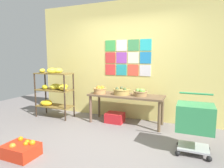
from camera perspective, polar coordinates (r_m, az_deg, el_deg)
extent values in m
plane|color=slate|center=(3.48, -4.25, -17.21)|extent=(9.16, 9.16, 0.00)
cube|color=#DCCB70|center=(4.65, 4.62, 6.84)|extent=(4.77, 0.06, 2.79)
cube|color=green|center=(4.77, -0.50, 11.22)|extent=(0.26, 0.01, 0.26)
cube|color=silver|center=(4.67, 2.83, 11.29)|extent=(0.26, 0.01, 0.26)
cube|color=#439556|center=(4.58, 6.32, 11.32)|extent=(0.26, 0.01, 0.26)
cube|color=#29B7BD|center=(4.50, 9.93, 11.32)|extent=(0.26, 0.01, 0.26)
cube|color=red|center=(4.76, -0.50, 7.74)|extent=(0.26, 0.01, 0.26)
cube|color=purple|center=(4.66, 2.81, 7.73)|extent=(0.26, 0.01, 0.26)
cube|color=silver|center=(4.57, 6.26, 7.69)|extent=(0.26, 0.01, 0.26)
cube|color=#2380C2|center=(4.49, 9.84, 7.63)|extent=(0.26, 0.01, 0.26)
cube|color=#E33838|center=(4.77, -0.50, 4.26)|extent=(0.26, 0.01, 0.26)
cube|color=teal|center=(4.67, 2.79, 4.17)|extent=(0.26, 0.01, 0.26)
cube|color=#E44D3A|center=(4.58, 6.21, 4.07)|extent=(0.26, 0.01, 0.26)
cube|color=silver|center=(4.50, 9.76, 3.94)|extent=(0.26, 0.01, 0.26)
cylinder|color=#36271C|center=(5.16, -21.69, -3.05)|extent=(0.04, 0.04, 1.10)
cylinder|color=#36271C|center=(4.60, -13.79, -3.99)|extent=(0.04, 0.04, 1.10)
cylinder|color=#36271C|center=(5.42, -18.98, -2.42)|extent=(0.04, 0.04, 1.10)
cylinder|color=#36271C|center=(4.89, -11.24, -3.21)|extent=(0.04, 0.04, 1.10)
cube|color=brown|center=(5.06, -16.48, -6.22)|extent=(0.91, 0.40, 0.03)
ellipsoid|color=yellow|center=(5.07, -18.76, -5.42)|extent=(0.31, 0.23, 0.12)
ellipsoid|color=gold|center=(5.20, -19.06, -5.13)|extent=(0.22, 0.31, 0.12)
ellipsoid|color=yellow|center=(5.14, -18.37, -5.20)|extent=(0.22, 0.24, 0.13)
cube|color=brown|center=(4.98, -16.66, -1.67)|extent=(0.91, 0.40, 0.02)
ellipsoid|color=yellow|center=(5.08, -19.21, -0.83)|extent=(0.25, 0.23, 0.11)
ellipsoid|color=yellow|center=(4.89, -14.38, -0.83)|extent=(0.22, 0.31, 0.13)
ellipsoid|color=yellow|center=(4.95, -16.34, -0.72)|extent=(0.30, 0.30, 0.14)
ellipsoid|color=yellow|center=(4.72, -14.21, -1.28)|extent=(0.27, 0.25, 0.11)
cube|color=brown|center=(4.94, -16.84, 3.00)|extent=(0.91, 0.40, 0.02)
ellipsoid|color=gold|center=(4.79, -17.23, 3.79)|extent=(0.25, 0.28, 0.13)
ellipsoid|color=yellow|center=(5.11, -19.86, 3.73)|extent=(0.24, 0.28, 0.10)
ellipsoid|color=yellow|center=(4.83, -15.67, 3.83)|extent=(0.27, 0.26, 0.12)
ellipsoid|color=yellow|center=(4.90, -16.97, 3.77)|extent=(0.20, 0.31, 0.11)
cube|color=brown|center=(4.28, 4.12, -3.43)|extent=(1.66, 0.56, 0.04)
cylinder|color=brown|center=(4.46, -6.35, -7.34)|extent=(0.06, 0.06, 0.62)
cylinder|color=brown|center=(3.98, 13.76, -9.38)|extent=(0.06, 0.06, 0.62)
cylinder|color=brown|center=(4.84, -3.81, -6.11)|extent=(0.06, 0.06, 0.62)
cylinder|color=brown|center=(4.40, 14.66, -7.76)|extent=(0.06, 0.06, 0.62)
cylinder|color=#AD8D48|center=(4.29, 2.86, -2.35)|extent=(0.35, 0.35, 0.11)
torus|color=#A78D45|center=(4.28, 2.87, -1.60)|extent=(0.38, 0.38, 0.03)
sphere|color=#4C5B36|center=(4.28, 1.51, -1.48)|extent=(0.09, 0.09, 0.09)
sphere|color=#4B6030|center=(4.22, 3.83, -1.62)|extent=(0.08, 0.08, 0.08)
sphere|color=#525B35|center=(4.34, 2.85, -1.24)|extent=(0.09, 0.09, 0.09)
cylinder|color=#987447|center=(4.17, 8.34, -2.84)|extent=(0.28, 0.28, 0.10)
torus|color=#94734A|center=(4.16, 8.35, -2.17)|extent=(0.30, 0.30, 0.02)
sphere|color=#73AB4C|center=(4.18, 7.56, -1.97)|extent=(0.08, 0.08, 0.08)
sphere|color=#76AB47|center=(4.16, 8.47, -1.97)|extent=(0.08, 0.08, 0.08)
sphere|color=#6EBA48|center=(4.11, 8.65, -1.98)|extent=(0.08, 0.08, 0.08)
sphere|color=#6EBC3E|center=(4.15, 9.16, -2.04)|extent=(0.09, 0.09, 0.09)
sphere|color=#6CC140|center=(4.21, 7.63, -1.83)|extent=(0.08, 0.08, 0.08)
cylinder|color=#B6824C|center=(4.40, -3.63, -2.08)|extent=(0.27, 0.27, 0.12)
torus|color=#B48649|center=(4.39, -3.63, -1.32)|extent=(0.29, 0.29, 0.03)
sphere|color=orange|center=(4.39, -2.91, -1.06)|extent=(0.09, 0.09, 0.09)
sphere|color=orange|center=(4.43, -3.96, -1.12)|extent=(0.09, 0.09, 0.09)
sphere|color=orange|center=(4.40, -3.95, -1.05)|extent=(0.09, 0.09, 0.09)
sphere|color=orange|center=(4.36, -4.18, -1.22)|extent=(0.09, 0.09, 0.09)
sphere|color=orange|center=(4.35, -3.60, -1.31)|extent=(0.08, 0.08, 0.08)
cube|color=red|center=(4.48, 0.84, -9.88)|extent=(0.40, 0.31, 0.22)
cube|color=red|center=(3.33, -25.26, -17.30)|extent=(0.48, 0.38, 0.19)
sphere|color=orange|center=(3.28, -27.30, -16.01)|extent=(0.09, 0.09, 0.09)
sphere|color=orange|center=(3.35, -23.72, -15.36)|extent=(0.07, 0.07, 0.07)
sphere|color=orange|center=(3.46, -25.38, -14.49)|extent=(0.08, 0.08, 0.08)
sphere|color=orange|center=(3.24, -22.47, -15.73)|extent=(0.09, 0.09, 0.09)
sphere|color=orange|center=(3.48, -25.33, -14.36)|extent=(0.07, 0.07, 0.07)
sphere|color=orange|center=(3.27, -24.12, -15.83)|extent=(0.07, 0.07, 0.07)
sphere|color=black|center=(3.24, 18.77, -18.76)|extent=(0.08, 0.08, 0.08)
sphere|color=black|center=(3.25, 26.74, -19.11)|extent=(0.08, 0.08, 0.08)
sphere|color=black|center=(3.55, 19.15, -16.40)|extent=(0.08, 0.08, 0.08)
sphere|color=black|center=(3.55, 26.35, -16.72)|extent=(0.08, 0.08, 0.08)
cube|color=#A5A8AD|center=(3.37, 22.81, -16.81)|extent=(0.45, 0.36, 0.03)
cube|color=#338E52|center=(3.20, 23.25, -9.02)|extent=(0.53, 0.44, 0.40)
cylinder|color=#338E52|center=(3.37, 23.50, -2.63)|extent=(0.50, 0.03, 0.03)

